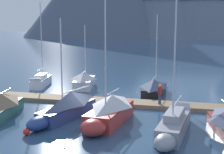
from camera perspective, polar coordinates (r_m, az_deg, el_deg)
name	(u,v)px	position (r m, az deg, el deg)	size (l,w,h in m)	color
ground_plane	(93,116)	(23.41, -3.47, -7.15)	(700.00, 700.00, 0.00)	#2D4C6B
mountain_west_summit	(71,7)	(228.44, -7.53, 12.70)	(67.65, 67.65, 38.98)	slate
dock	(107,102)	(27.09, -1.00, -4.54)	(20.55, 2.45, 0.30)	#846B4C
sailboat_nearest_berth	(42,80)	(36.20, -12.67, -0.53)	(2.55, 6.32, 9.28)	white
sailboat_mid_dock_port	(85,80)	(34.32, -5.03, -0.50)	(2.81, 6.21, 6.79)	silver
sailboat_mid_dock_starboard	(66,107)	(22.69, -8.49, -5.42)	(3.10, 6.95, 7.18)	navy
sailboat_far_berth	(109,111)	(21.39, -0.59, -6.23)	(2.58, 6.55, 9.35)	#B2332D
sailboat_outer_slip	(155,87)	(31.00, 7.84, -1.74)	(2.21, 6.02, 7.80)	black
sailboat_end_of_dock	(173,126)	(19.59, 11.20, -8.75)	(2.10, 6.90, 8.29)	#93939E
person_on_dock	(160,92)	(25.81, 8.80, -2.81)	(0.31, 0.57, 1.69)	#384256
mooring_buoy_channel_marker	(26,132)	(20.05, -15.47, -9.70)	(0.42, 0.42, 0.50)	red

